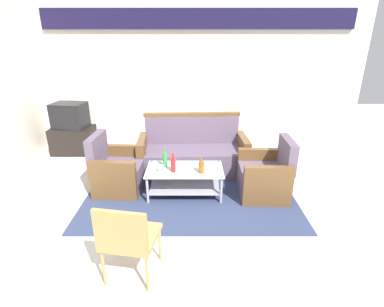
{
  "coord_description": "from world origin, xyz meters",
  "views": [
    {
      "loc": [
        -0.11,
        -3.0,
        2.21
      ],
      "look_at": [
        -0.13,
        0.87,
        0.65
      ],
      "focal_mm": 27.78,
      "sensor_mm": 36.0,
      "label": 1
    }
  ],
  "objects_px": {
    "armchair_right": "(267,177)",
    "coffee_table": "(186,178)",
    "bottle_red": "(174,165)",
    "armchair_left": "(119,171)",
    "couch": "(194,154)",
    "television": "(72,115)",
    "cup": "(162,169)",
    "bottle_green": "(166,159)",
    "bottle_brown": "(203,167)",
    "tv_stand": "(75,140)",
    "wicker_chair": "(129,236)"
  },
  "relations": [
    {
      "from": "armchair_right",
      "to": "coffee_table",
      "type": "bearing_deg",
      "value": 91.91
    },
    {
      "from": "coffee_table",
      "to": "bottle_green",
      "type": "height_order",
      "value": "bottle_green"
    },
    {
      "from": "couch",
      "to": "television",
      "type": "distance_m",
      "value": 2.56
    },
    {
      "from": "bottle_red",
      "to": "cup",
      "type": "bearing_deg",
      "value": -174.93
    },
    {
      "from": "armchair_left",
      "to": "television",
      "type": "xyz_separation_m",
      "value": [
        -1.22,
        1.51,
        0.47
      ]
    },
    {
      "from": "coffee_table",
      "to": "television",
      "type": "height_order",
      "value": "television"
    },
    {
      "from": "armchair_left",
      "to": "bottle_green",
      "type": "xyz_separation_m",
      "value": [
        0.73,
        -0.09,
        0.23
      ]
    },
    {
      "from": "armchair_left",
      "to": "coffee_table",
      "type": "distance_m",
      "value": 1.03
    },
    {
      "from": "couch",
      "to": "coffee_table",
      "type": "relative_size",
      "value": 1.67
    },
    {
      "from": "coffee_table",
      "to": "armchair_left",
      "type": "bearing_deg",
      "value": 170.27
    },
    {
      "from": "coffee_table",
      "to": "couch",
      "type": "bearing_deg",
      "value": 81.47
    },
    {
      "from": "cup",
      "to": "tv_stand",
      "type": "relative_size",
      "value": 0.12
    },
    {
      "from": "bottle_green",
      "to": "bottle_brown",
      "type": "height_order",
      "value": "bottle_green"
    },
    {
      "from": "armchair_right",
      "to": "coffee_table",
      "type": "relative_size",
      "value": 0.77
    },
    {
      "from": "bottle_green",
      "to": "coffee_table",
      "type": "bearing_deg",
      "value": -16.7
    },
    {
      "from": "armchair_right",
      "to": "bottle_brown",
      "type": "bearing_deg",
      "value": 99.61
    },
    {
      "from": "television",
      "to": "wicker_chair",
      "type": "height_order",
      "value": "television"
    },
    {
      "from": "armchair_left",
      "to": "tv_stand",
      "type": "bearing_deg",
      "value": -137.62
    },
    {
      "from": "coffee_table",
      "to": "bottle_red",
      "type": "xyz_separation_m",
      "value": [
        -0.16,
        -0.09,
        0.24
      ]
    },
    {
      "from": "coffee_table",
      "to": "tv_stand",
      "type": "bearing_deg",
      "value": 143.11
    },
    {
      "from": "cup",
      "to": "tv_stand",
      "type": "height_order",
      "value": "tv_stand"
    },
    {
      "from": "armchair_right",
      "to": "bottle_red",
      "type": "distance_m",
      "value": 1.35
    },
    {
      "from": "cup",
      "to": "television",
      "type": "xyz_separation_m",
      "value": [
        -1.91,
        1.79,
        0.3
      ]
    },
    {
      "from": "bottle_red",
      "to": "tv_stand",
      "type": "xyz_separation_m",
      "value": [
        -2.08,
        1.77,
        -0.25
      ]
    },
    {
      "from": "armchair_left",
      "to": "coffee_table",
      "type": "height_order",
      "value": "armchair_left"
    },
    {
      "from": "armchair_left",
      "to": "wicker_chair",
      "type": "distance_m",
      "value": 1.9
    },
    {
      "from": "couch",
      "to": "bottle_green",
      "type": "bearing_deg",
      "value": 57.41
    },
    {
      "from": "armchair_right",
      "to": "bottle_green",
      "type": "distance_m",
      "value": 1.48
    },
    {
      "from": "tv_stand",
      "to": "bottle_red",
      "type": "bearing_deg",
      "value": -40.39
    },
    {
      "from": "bottle_red",
      "to": "tv_stand",
      "type": "distance_m",
      "value": 2.75
    },
    {
      "from": "couch",
      "to": "cup",
      "type": "relative_size",
      "value": 18.33
    },
    {
      "from": "couch",
      "to": "wicker_chair",
      "type": "distance_m",
      "value": 2.52
    },
    {
      "from": "armchair_right",
      "to": "tv_stand",
      "type": "relative_size",
      "value": 1.06
    },
    {
      "from": "bottle_brown",
      "to": "cup",
      "type": "height_order",
      "value": "bottle_brown"
    },
    {
      "from": "couch",
      "to": "coffee_table",
      "type": "height_order",
      "value": "couch"
    },
    {
      "from": "television",
      "to": "bottle_brown",
      "type": "bearing_deg",
      "value": 152.22
    },
    {
      "from": "bottle_red",
      "to": "cup",
      "type": "relative_size",
      "value": 2.73
    },
    {
      "from": "couch",
      "to": "bottle_red",
      "type": "height_order",
      "value": "couch"
    },
    {
      "from": "armchair_right",
      "to": "bottle_green",
      "type": "height_order",
      "value": "armchair_right"
    },
    {
      "from": "tv_stand",
      "to": "armchair_left",
      "type": "bearing_deg",
      "value": -50.94
    },
    {
      "from": "bottle_brown",
      "to": "television",
      "type": "height_order",
      "value": "television"
    },
    {
      "from": "cup",
      "to": "television",
      "type": "relative_size",
      "value": 0.15
    },
    {
      "from": "armchair_right",
      "to": "bottle_red",
      "type": "height_order",
      "value": "armchair_right"
    },
    {
      "from": "armchair_left",
      "to": "bottle_green",
      "type": "bearing_deg",
      "value": 86.43
    },
    {
      "from": "television",
      "to": "tv_stand",
      "type": "bearing_deg",
      "value": 90.0
    },
    {
      "from": "television",
      "to": "armchair_right",
      "type": "bearing_deg",
      "value": 162.22
    },
    {
      "from": "coffee_table",
      "to": "bottle_brown",
      "type": "relative_size",
      "value": 4.6
    },
    {
      "from": "bottle_brown",
      "to": "tv_stand",
      "type": "distance_m",
      "value": 3.07
    },
    {
      "from": "coffee_table",
      "to": "cup",
      "type": "relative_size",
      "value": 11.0
    },
    {
      "from": "armchair_left",
      "to": "cup",
      "type": "xyz_separation_m",
      "value": [
        0.69,
        -0.28,
        0.17
      ]
    }
  ]
}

